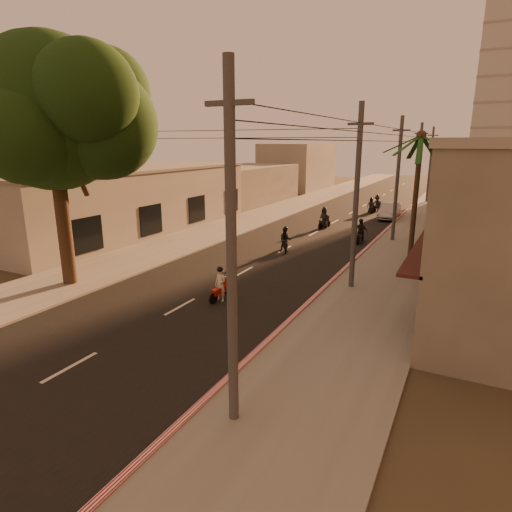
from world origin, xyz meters
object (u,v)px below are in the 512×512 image
at_px(scooter_mid_a, 285,240).
at_px(scooter_far_b, 377,204).
at_px(palm_tree, 421,143).
at_px(scooter_far_a, 324,219).
at_px(scooter_red, 221,286).
at_px(broadleaf_tree, 59,114).
at_px(scooter_mid_b, 360,232).
at_px(scooter_far_c, 371,206).
at_px(parked_car, 389,211).

distance_m(scooter_mid_a, scooter_far_b, 20.34).
relative_size(palm_tree, scooter_far_a, 4.33).
bearing_deg(palm_tree, scooter_red, -118.56).
bearing_deg(scooter_red, scooter_mid_a, 103.24).
relative_size(broadleaf_tree, scooter_mid_b, 6.48).
distance_m(broadleaf_tree, scooter_mid_a, 15.26).
bearing_deg(scooter_far_c, scooter_mid_b, -96.25).
relative_size(palm_tree, scooter_far_b, 4.40).
bearing_deg(palm_tree, scooter_far_c, 110.35).
bearing_deg(scooter_far_c, broadleaf_tree, -121.04).
bearing_deg(scooter_mid_a, scooter_far_a, 66.83).
bearing_deg(scooter_far_a, scooter_mid_a, -76.48).
relative_size(scooter_red, parked_car, 0.37).
xyz_separation_m(broadleaf_tree, scooter_far_b, (8.86, 31.50, -7.62)).
bearing_deg(scooter_far_b, palm_tree, -53.12).
xyz_separation_m(scooter_mid_a, scooter_far_a, (-0.24, 9.07, 0.04)).
bearing_deg(scooter_far_a, parked_car, 72.91).
bearing_deg(scooter_far_a, palm_tree, -27.14).
distance_m(scooter_mid_a, parked_car, 16.97).
xyz_separation_m(scooter_red, parked_car, (2.98, 26.38, 0.02)).
distance_m(broadleaf_tree, scooter_far_b, 33.59).
xyz_separation_m(scooter_mid_b, scooter_far_a, (-4.12, 4.18, 0.03)).
bearing_deg(scooter_far_a, scooter_far_b, 90.87).
bearing_deg(parked_car, palm_tree, -76.42).
relative_size(broadleaf_tree, palm_tree, 1.48).
bearing_deg(parked_car, scooter_mid_a, -105.00).
bearing_deg(scooter_far_b, broadleaf_tree, -86.89).
xyz_separation_m(palm_tree, parked_car, (-3.81, 13.91, -6.39)).
distance_m(scooter_red, scooter_mid_a, 9.91).
bearing_deg(scooter_far_b, scooter_mid_b, -64.03).
bearing_deg(scooter_far_a, scooter_mid_b, -33.42).
bearing_deg(broadleaf_tree, parked_car, 68.74).
distance_m(scooter_mid_b, scooter_far_c, 14.47).
relative_size(scooter_mid_b, scooter_far_b, 1.00).
xyz_separation_m(broadleaf_tree, palm_tree, (14.61, 13.86, -1.33)).
xyz_separation_m(palm_tree, scooter_mid_b, (-3.82, 2.28, -6.33)).
height_order(palm_tree, scooter_far_c, palm_tree).
bearing_deg(scooter_far_c, scooter_mid_a, -110.13).
distance_m(palm_tree, scooter_far_c, 18.78).
distance_m(scooter_far_b, scooter_far_c, 1.15).
relative_size(broadleaf_tree, scooter_far_b, 6.49).
relative_size(scooter_mid_b, parked_car, 0.40).
relative_size(scooter_mid_b, scooter_far_c, 1.11).
xyz_separation_m(palm_tree, scooter_far_b, (-5.75, 17.64, -6.29)).
relative_size(scooter_red, scooter_far_c, 1.01).
bearing_deg(scooter_far_c, scooter_red, -106.75).
relative_size(palm_tree, scooter_mid_a, 4.63).
height_order(palm_tree, scooter_red, palm_tree).
xyz_separation_m(palm_tree, scooter_red, (-6.79, -12.47, -6.41)).
bearing_deg(scooter_mid_b, scooter_mid_a, -128.56).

